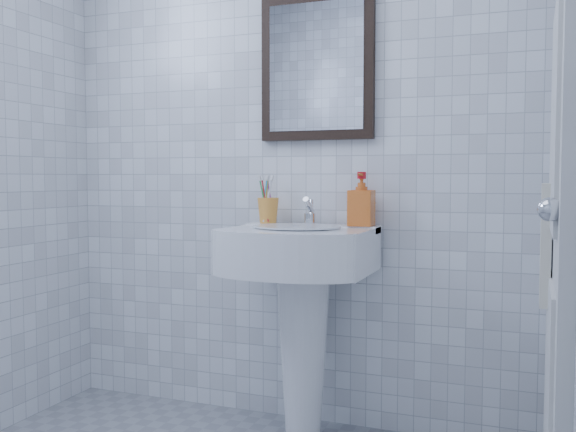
% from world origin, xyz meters
% --- Properties ---
extents(wall_back, '(2.20, 0.02, 2.50)m').
position_xyz_m(wall_back, '(0.00, 1.20, 1.25)').
color(wall_back, silver).
rests_on(wall_back, ground).
extents(washbasin, '(0.58, 0.42, 0.89)m').
position_xyz_m(washbasin, '(0.12, 0.99, 0.60)').
color(washbasin, white).
rests_on(washbasin, ground).
extents(faucet, '(0.05, 0.11, 0.12)m').
position_xyz_m(faucet, '(0.12, 1.09, 0.93)').
color(faucet, silver).
rests_on(faucet, washbasin).
extents(toothbrush_cup, '(0.11, 0.11, 0.11)m').
position_xyz_m(toothbrush_cup, '(-0.07, 1.11, 0.94)').
color(toothbrush_cup, orange).
rests_on(toothbrush_cup, washbasin).
extents(soap_dispenser, '(0.10, 0.10, 0.22)m').
position_xyz_m(soap_dispenser, '(0.34, 1.11, 0.99)').
color(soap_dispenser, '#C54013').
rests_on(soap_dispenser, washbasin).
extents(wall_mirror, '(0.50, 0.04, 0.62)m').
position_xyz_m(wall_mirror, '(0.12, 1.18, 1.55)').
color(wall_mirror, black).
rests_on(wall_mirror, wall_back).
extents(bathroom_door, '(0.04, 0.80, 2.00)m').
position_xyz_m(bathroom_door, '(1.08, 0.55, 1.00)').
color(bathroom_door, silver).
rests_on(bathroom_door, ground).
extents(towel_ring, '(0.01, 0.18, 0.18)m').
position_xyz_m(towel_ring, '(1.06, 0.70, 1.05)').
color(towel_ring, silver).
rests_on(towel_ring, wall_right).
extents(hand_towel, '(0.03, 0.16, 0.38)m').
position_xyz_m(hand_towel, '(1.04, 0.70, 0.87)').
color(hand_towel, silver).
rests_on(hand_towel, towel_ring).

